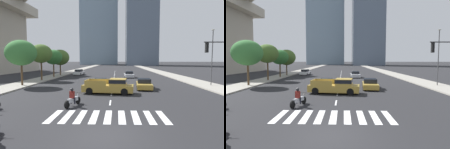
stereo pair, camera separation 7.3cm
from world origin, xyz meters
The scene contains 17 objects.
ground_plane centered at (0.00, 0.00, 0.00)m, with size 800.00×800.00×0.00m, color #232326.
sidewalk_east centered at (13.72, 30.00, 0.07)m, with size 4.00×260.00×0.15m, color gray.
sidewalk_west centered at (-13.72, 30.00, 0.07)m, with size 4.00×260.00×0.15m, color gray.
crosswalk_near centered at (0.00, 3.10, 0.00)m, with size 7.65×2.94×0.01m.
lane_divider_center centered at (0.00, 31.10, 0.00)m, with size 0.14×50.00×0.01m.
motorcycle_third centered at (-2.99, 5.82, 0.58)m, with size 1.01×2.16×1.49m.
pickup_truck centered at (-0.13, 11.50, 0.81)m, with size 5.77×2.61×1.67m.
sedan_silver_0 centered at (3.18, 30.70, 0.60)m, with size 1.94×4.58×1.31m.
sedan_gold_1 centered at (4.11, 15.11, 0.59)m, with size 2.23×4.61×1.29m.
sedan_white_2 centered at (-8.99, 37.52, 0.63)m, with size 2.06×4.73×1.38m.
sedan_gold_3 centered at (-1.67, 16.40, 0.56)m, with size 1.91×4.71×1.21m.
street_lamp_east centered at (14.02, 17.71, 4.70)m, with size 0.50×0.24×7.89m.
street_tree_nearest centered at (-12.92, 17.01, 4.73)m, with size 4.22×4.22×6.38m.
street_tree_second centered at (-12.92, 23.87, 4.85)m, with size 3.90×3.90×6.37m.
street_tree_third centered at (-12.92, 30.29, 4.34)m, with size 3.70×3.70×5.77m.
street_tree_fourth centered at (-12.92, 34.91, 4.35)m, with size 4.33×4.33×6.05m.
office_tower_center_skyline centered at (17.86, 125.76, 36.77)m, with size 21.45×22.35×74.59m.
Camera 1 is at (0.56, -8.76, 3.71)m, focal length 29.57 mm.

